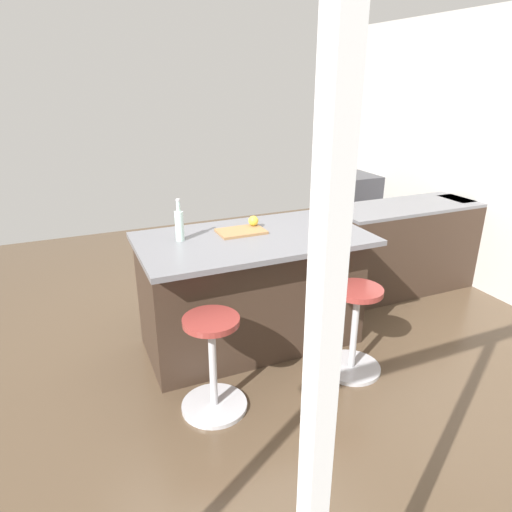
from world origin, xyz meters
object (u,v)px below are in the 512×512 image
oven_range (351,207)px  apple_yellow (253,221)px  kitchen_island (251,290)px  cutting_board (241,231)px  stool_middle (213,367)px  water_bottle (179,224)px  stool_by_window (354,332)px

oven_range → apple_yellow: bearing=39.5°
kitchen_island → cutting_board: cutting_board is taller
stool_middle → cutting_board: bearing=-124.1°
oven_range → water_bottle: (2.82, 1.88, 0.64)m
cutting_board → oven_range: bearing=-141.1°
apple_yellow → water_bottle: 0.62m
kitchen_island → water_bottle: (0.53, -0.08, 0.59)m
oven_range → water_bottle: size_ratio=2.78×
stool_by_window → water_bottle: bearing=-34.4°
kitchen_island → stool_by_window: bearing=129.7°
cutting_board → water_bottle: 0.49m
kitchen_island → oven_range: bearing=-139.4°
kitchen_island → stool_middle: size_ratio=2.56×
oven_range → stool_middle: oven_range is taller
oven_range → cutting_board: size_ratio=2.41×
cutting_board → water_bottle: (0.48, -0.01, 0.11)m
stool_by_window → water_bottle: size_ratio=2.18×
oven_range → stool_middle: 3.86m
water_bottle → apple_yellow: bearing=-174.4°
stool_by_window → stool_middle: 1.09m
oven_range → water_bottle: bearing=33.7°
kitchen_island → stool_by_window: 0.87m
kitchen_island → apple_yellow: (-0.08, -0.14, 0.53)m
stool_middle → apple_yellow: size_ratio=8.48×
stool_by_window → apple_yellow: bearing=-59.7°
stool_middle → water_bottle: size_ratio=2.18×
stool_middle → kitchen_island: bearing=-129.7°
apple_yellow → water_bottle: water_bottle is taller
cutting_board → apple_yellow: bearing=-152.7°
stool_middle → water_bottle: water_bottle is taller
oven_range → apple_yellow: apple_yellow is taller
stool_by_window → apple_yellow: apple_yellow is taller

